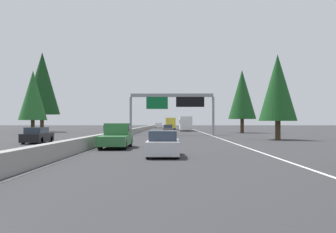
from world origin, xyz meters
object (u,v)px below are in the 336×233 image
pickup_distant_a (117,136)px  oncoming_near (37,136)px  sedan_far_center (170,126)px  conifer_left_mid (42,83)px  oncoming_far (119,130)px  conifer_left_near (33,95)px  bus_mid_left (185,123)px  conifer_right_mid (242,95)px  minivan_mid_center (159,125)px  conifer_right_near (278,88)px  box_truck_far_left (171,123)px  sign_gantry_overhead (173,102)px  sedan_distant_b (168,129)px  sedan_near_right (163,144)px

pickup_distant_a → oncoming_near: pickup_distant_a is taller
sedan_far_center → conifer_left_mid: (-32.25, 25.21, 8.91)m
sedan_far_center → oncoming_far: same height
sedan_far_center → conifer_left_near: (-46.43, 22.02, 5.55)m
conifer_left_mid → oncoming_near: bearing=-162.3°
bus_mid_left → conifer_right_mid: (-15.85, -9.65, 5.17)m
oncoming_near → minivan_mid_center: bearing=174.7°
conifer_right_near → conifer_left_near: (19.76, 34.03, 0.50)m
sedan_far_center → bus_mid_left: bus_mid_left is taller
pickup_distant_a → box_truck_far_left: 68.69m
sign_gantry_overhead → conifer_left_mid: conifer_left_mid is taller
sedan_distant_b → conifer_left_mid: conifer_left_mid is taller
box_truck_far_left → oncoming_near: (-62.32, 12.18, -0.93)m
sign_gantry_overhead → sedan_distant_b: 12.69m
box_truck_far_left → conifer_right_near: size_ratio=0.90×
sign_gantry_overhead → pickup_distant_a: size_ratio=2.26×
minivan_mid_center → oncoming_near: bearing=174.7°
sedan_distant_b → conifer_left_near: (-7.47, 21.72, 5.55)m
conifer_left_near → conifer_left_mid: 14.92m
minivan_mid_center → oncoming_near: minivan_mid_center is taller
sign_gantry_overhead → bus_mid_left: (27.95, -2.79, -3.21)m
oncoming_near → conifer_left_near: bearing=-159.7°
oncoming_near → conifer_right_near: 25.64m
sign_gantry_overhead → sedan_near_right: 36.45m
bus_mid_left → conifer_right_mid: 19.27m
sedan_distant_b → conifer_left_mid: bearing=74.9°
conifer_left_mid → conifer_right_mid: bearing=-99.7°
conifer_right_mid → conifer_left_mid: 38.88m
sign_gantry_overhead → oncoming_far: (5.93, 8.85, -4.24)m
conifer_left_mid → oncoming_far: bearing=-126.9°
pickup_distant_a → conifer_right_mid: size_ratio=0.49×
pickup_distant_a → sedan_far_center: 79.77m
pickup_distant_a → oncoming_far: size_ratio=1.27×
sedan_distant_b → conifer_left_near: size_ratio=0.43×
sedan_distant_b → bus_mid_left: bearing=-12.8°
pickup_distant_a → sign_gantry_overhead: bearing=-8.7°
conifer_right_near → conifer_right_mid: bearing=-2.1°
pickup_distant_a → sedan_far_center: bearing=-2.8°
box_truck_far_left → conifer_left_near: bearing=147.9°
conifer_right_mid → conifer_left_near: conifer_right_mid is taller
sedan_near_right → bus_mid_left: bearing=-3.1°
conifer_right_mid → sedan_near_right: bearing=164.7°
conifer_right_mid → conifer_left_mid: size_ratio=0.72×
oncoming_far → box_truck_far_left: bearing=166.1°
oncoming_near → conifer_left_near: size_ratio=0.43×
sign_gantry_overhead → bus_mid_left: bearing=-5.7°
box_truck_far_left → conifer_left_near: 41.95m
sign_gantry_overhead → oncoming_far: size_ratio=2.88×
minivan_mid_center → conifer_right_near: size_ratio=0.53×
minivan_mid_center → oncoming_near: 89.18m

